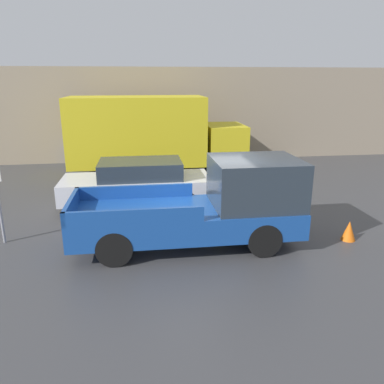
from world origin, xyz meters
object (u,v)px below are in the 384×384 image
car (138,183)px  newspaper_box (75,153)px  pickup_truck (210,206)px  traffic_cone (349,231)px  delivery_truck (150,133)px

car → newspaper_box: (-3.12, 6.98, -0.24)m
pickup_truck → car: pickup_truck is taller
newspaper_box → traffic_cone: size_ratio=2.11×
pickup_truck → traffic_cone: (3.67, -0.32, -0.76)m
newspaper_box → car: bearing=-65.9°
delivery_truck → pickup_truck: bearing=-80.8°
delivery_truck → newspaper_box: delivery_truck is taller
traffic_cone → delivery_truck: bearing=121.1°
delivery_truck → newspaper_box: size_ratio=6.87×
pickup_truck → newspaper_box: (-4.97, 10.27, -0.47)m
delivery_truck → newspaper_box: (-3.68, 2.37, -1.25)m
newspaper_box → traffic_cone: 13.67m
pickup_truck → delivery_truck: delivery_truck is taller
newspaper_box → traffic_cone: (8.64, -10.59, -0.30)m
traffic_cone → car: bearing=146.9°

